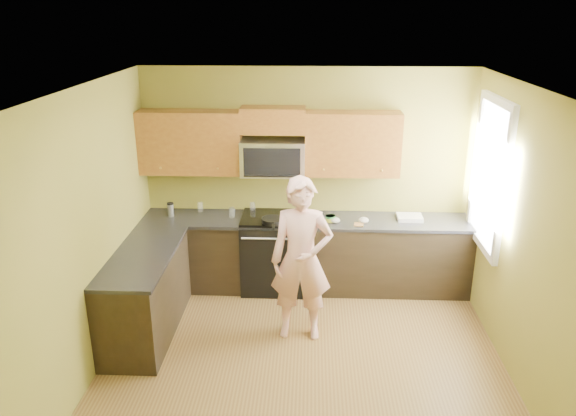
# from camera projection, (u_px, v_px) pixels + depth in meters

# --- Properties ---
(floor) EXTENTS (4.00, 4.00, 0.00)m
(floor) POSITION_uv_depth(u_px,v_px,m) (303.00, 367.00, 5.47)
(floor) COLOR brown
(floor) RESTS_ON ground
(ceiling) EXTENTS (4.00, 4.00, 0.00)m
(ceiling) POSITION_uv_depth(u_px,v_px,m) (306.00, 91.00, 4.55)
(ceiling) COLOR white
(ceiling) RESTS_ON ground
(wall_back) EXTENTS (4.00, 0.00, 4.00)m
(wall_back) POSITION_uv_depth(u_px,v_px,m) (306.00, 178.00, 6.89)
(wall_back) COLOR olive
(wall_back) RESTS_ON ground
(wall_front) EXTENTS (4.00, 0.00, 4.00)m
(wall_front) POSITION_uv_depth(u_px,v_px,m) (298.00, 383.00, 3.13)
(wall_front) COLOR olive
(wall_front) RESTS_ON ground
(wall_left) EXTENTS (0.00, 4.00, 4.00)m
(wall_left) POSITION_uv_depth(u_px,v_px,m) (86.00, 238.00, 5.09)
(wall_left) COLOR olive
(wall_left) RESTS_ON ground
(wall_right) EXTENTS (0.00, 4.00, 4.00)m
(wall_right) POSITION_uv_depth(u_px,v_px,m) (529.00, 246.00, 4.93)
(wall_right) COLOR olive
(wall_right) RESTS_ON ground
(cabinet_back_run) EXTENTS (4.00, 0.60, 0.88)m
(cabinet_back_run) POSITION_uv_depth(u_px,v_px,m) (305.00, 255.00, 6.92)
(cabinet_back_run) COLOR black
(cabinet_back_run) RESTS_ON floor
(cabinet_left_run) EXTENTS (0.60, 1.60, 0.88)m
(cabinet_left_run) POSITION_uv_depth(u_px,v_px,m) (146.00, 295.00, 5.95)
(cabinet_left_run) COLOR black
(cabinet_left_run) RESTS_ON floor
(countertop_back) EXTENTS (4.00, 0.62, 0.04)m
(countertop_back) POSITION_uv_depth(u_px,v_px,m) (306.00, 220.00, 6.75)
(countertop_back) COLOR black
(countertop_back) RESTS_ON cabinet_back_run
(countertop_left) EXTENTS (0.62, 1.60, 0.04)m
(countertop_left) POSITION_uv_depth(u_px,v_px,m) (143.00, 256.00, 5.79)
(countertop_left) COLOR black
(countertop_left) RESTS_ON cabinet_left_run
(stove) EXTENTS (0.76, 0.65, 0.95)m
(stove) POSITION_uv_depth(u_px,v_px,m) (273.00, 252.00, 6.90)
(stove) COLOR black
(stove) RESTS_ON floor
(microwave) EXTENTS (0.76, 0.40, 0.42)m
(microwave) POSITION_uv_depth(u_px,v_px,m) (273.00, 174.00, 6.68)
(microwave) COLOR silver
(microwave) RESTS_ON wall_back
(upper_cab_left) EXTENTS (1.22, 0.33, 0.75)m
(upper_cab_left) POSITION_uv_depth(u_px,v_px,m) (192.00, 172.00, 6.75)
(upper_cab_left) COLOR #8E5B20
(upper_cab_left) RESTS_ON wall_back
(upper_cab_right) EXTENTS (1.12, 0.33, 0.75)m
(upper_cab_right) POSITION_uv_depth(u_px,v_px,m) (351.00, 174.00, 6.68)
(upper_cab_right) COLOR #8E5B20
(upper_cab_right) RESTS_ON wall_back
(upper_cab_over_mw) EXTENTS (0.76, 0.33, 0.30)m
(upper_cab_over_mw) POSITION_uv_depth(u_px,v_px,m) (273.00, 120.00, 6.49)
(upper_cab_over_mw) COLOR #8E5B20
(upper_cab_over_mw) RESTS_ON wall_back
(window) EXTENTS (0.06, 1.06, 1.66)m
(window) POSITION_uv_depth(u_px,v_px,m) (490.00, 175.00, 5.95)
(window) COLOR white
(window) RESTS_ON wall_right
(woman) EXTENTS (0.66, 0.44, 1.76)m
(woman) POSITION_uv_depth(u_px,v_px,m) (302.00, 260.00, 5.74)
(woman) COLOR #F6847B
(woman) RESTS_ON floor
(frying_pan) EXTENTS (0.30, 0.48, 0.06)m
(frying_pan) POSITION_uv_depth(u_px,v_px,m) (273.00, 223.00, 6.54)
(frying_pan) COLOR black
(frying_pan) RESTS_ON stove
(butter_tub) EXTENTS (0.15, 0.15, 0.09)m
(butter_tub) POSITION_uv_depth(u_px,v_px,m) (330.00, 221.00, 6.67)
(butter_tub) COLOR #F7FF43
(butter_tub) RESTS_ON countertop_back
(toast_slice) EXTENTS (0.12, 0.12, 0.01)m
(toast_slice) POSITION_uv_depth(u_px,v_px,m) (359.00, 225.00, 6.55)
(toast_slice) COLOR #B27F47
(toast_slice) RESTS_ON countertop_back
(napkin_a) EXTENTS (0.12, 0.13, 0.06)m
(napkin_a) POSITION_uv_depth(u_px,v_px,m) (335.00, 220.00, 6.62)
(napkin_a) COLOR silver
(napkin_a) RESTS_ON countertop_back
(napkin_b) EXTENTS (0.16, 0.16, 0.07)m
(napkin_b) POSITION_uv_depth(u_px,v_px,m) (364.00, 220.00, 6.61)
(napkin_b) COLOR silver
(napkin_b) RESTS_ON countertop_back
(dish_towel) EXTENTS (0.31, 0.25, 0.05)m
(dish_towel) POSITION_uv_depth(u_px,v_px,m) (410.00, 217.00, 6.72)
(dish_towel) COLOR white
(dish_towel) RESTS_ON countertop_back
(travel_mug) EXTENTS (0.09, 0.09, 0.17)m
(travel_mug) POSITION_uv_depth(u_px,v_px,m) (171.00, 216.00, 6.84)
(travel_mug) COLOR silver
(travel_mug) RESTS_ON countertop_back
(glass_a) EXTENTS (0.08, 0.08, 0.12)m
(glass_a) POSITION_uv_depth(u_px,v_px,m) (200.00, 207.00, 6.97)
(glass_a) COLOR silver
(glass_a) RESTS_ON countertop_back
(glass_b) EXTENTS (0.07, 0.07, 0.12)m
(glass_b) POSITION_uv_depth(u_px,v_px,m) (232.00, 212.00, 6.78)
(glass_b) COLOR silver
(glass_b) RESTS_ON countertop_back
(glass_c) EXTENTS (0.09, 0.09, 0.12)m
(glass_c) POSITION_uv_depth(u_px,v_px,m) (253.00, 207.00, 6.96)
(glass_c) COLOR silver
(glass_c) RESTS_ON countertop_back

